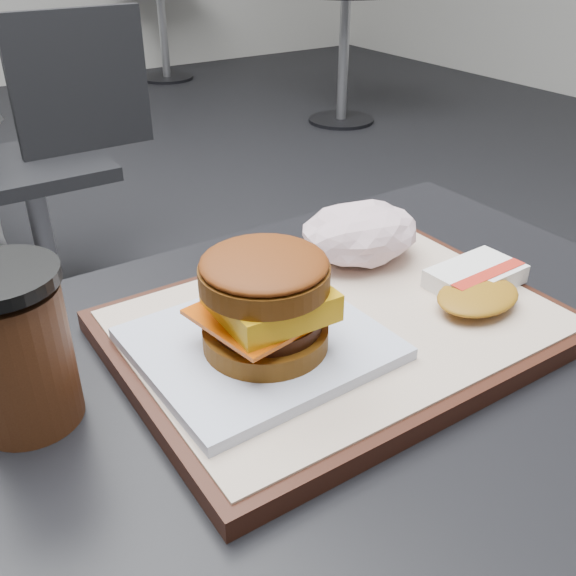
# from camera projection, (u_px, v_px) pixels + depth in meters

# --- Properties ---
(customer_table) EXTENTS (0.80, 0.60, 0.77)m
(customer_table) POSITION_uv_depth(u_px,v_px,m) (321.00, 548.00, 0.60)
(customer_table) COLOR #A5A5AA
(customer_table) RESTS_ON ground
(serving_tray) EXTENTS (0.38, 0.28, 0.02)m
(serving_tray) POSITION_uv_depth(u_px,v_px,m) (338.00, 327.00, 0.57)
(serving_tray) COLOR black
(serving_tray) RESTS_ON customer_table
(breakfast_sandwich) EXTENTS (0.20, 0.18, 0.09)m
(breakfast_sandwich) POSITION_uv_depth(u_px,v_px,m) (264.00, 312.00, 0.50)
(breakfast_sandwich) COLOR white
(breakfast_sandwich) RESTS_ON serving_tray
(hash_brown) EXTENTS (0.12, 0.09, 0.02)m
(hash_brown) POSITION_uv_depth(u_px,v_px,m) (476.00, 285.00, 0.60)
(hash_brown) COLOR white
(hash_brown) RESTS_ON serving_tray
(crumpled_wrapper) EXTENTS (0.13, 0.10, 0.06)m
(crumpled_wrapper) POSITION_uv_depth(u_px,v_px,m) (361.00, 233.00, 0.65)
(crumpled_wrapper) COLOR white
(crumpled_wrapper) RESTS_ON serving_tray
(coffee_cup) EXTENTS (0.08, 0.08, 0.12)m
(coffee_cup) POSITION_uv_depth(u_px,v_px,m) (16.00, 351.00, 0.45)
(coffee_cup) COLOR #432010
(coffee_cup) RESTS_ON customer_table
(neighbor_chair) EXTENTS (0.60, 0.42, 0.88)m
(neighbor_chair) POSITION_uv_depth(u_px,v_px,m) (49.00, 146.00, 1.89)
(neighbor_chair) COLOR #96969A
(neighbor_chair) RESTS_ON ground
(bg_table_near) EXTENTS (0.66, 0.66, 0.75)m
(bg_table_near) POSITION_uv_depth(u_px,v_px,m) (345.00, 24.00, 3.68)
(bg_table_near) COLOR black
(bg_table_near) RESTS_ON ground
(bg_table_far) EXTENTS (0.66, 0.66, 0.75)m
(bg_table_far) POSITION_uv_depth(u_px,v_px,m) (160.00, 0.00, 4.72)
(bg_table_far) COLOR black
(bg_table_far) RESTS_ON ground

